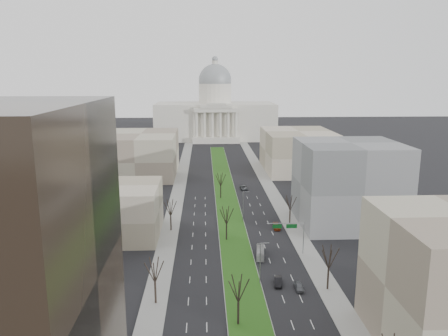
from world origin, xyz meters
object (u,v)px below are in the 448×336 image
object	(u,v)px
car_grey_far	(243,188)
car_black	(278,281)
car_red	(276,227)
car_grey_near	(299,287)
box_van	(260,252)

from	to	relation	value
car_grey_far	car_black	bearing A→B (deg)	-95.08
car_black	car_red	xyz separation A→B (m)	(5.15, 33.39, -0.07)
car_grey_near	car_black	xyz separation A→B (m)	(-3.88, 2.41, 0.04)
car_black	car_red	world-z (taller)	car_black
car_red	box_van	xyz separation A→B (m)	(-7.04, -18.98, 0.40)
car_black	car_grey_far	bearing A→B (deg)	98.13
car_red	car_grey_far	bearing A→B (deg)	98.36
car_red	car_black	bearing A→B (deg)	-97.56
car_red	box_van	bearing A→B (deg)	-109.13
car_red	box_van	distance (m)	20.24
car_black	box_van	bearing A→B (deg)	105.34
car_black	box_van	distance (m)	14.54
car_grey_near	car_grey_far	distance (m)	79.73
car_black	car_grey_far	xyz separation A→B (m)	(-0.34, 77.21, -0.02)
car_grey_far	box_van	distance (m)	62.81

